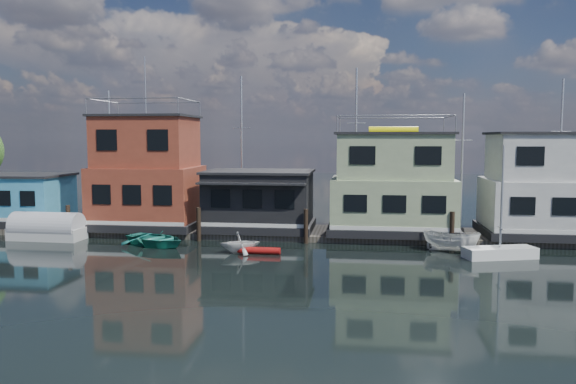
# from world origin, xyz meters

# --- Properties ---
(ground) EXTENTS (160.00, 160.00, 0.00)m
(ground) POSITION_xyz_m (0.00, 0.00, 0.00)
(ground) COLOR black
(ground) RESTS_ON ground
(dock) EXTENTS (48.00, 5.00, 0.40)m
(dock) POSITION_xyz_m (0.00, 12.00, 0.20)
(dock) COLOR #595147
(dock) RESTS_ON ground
(houseboat_blue) EXTENTS (6.40, 4.90, 3.66)m
(houseboat_blue) POSITION_xyz_m (-18.00, 12.00, 2.21)
(houseboat_blue) COLOR black
(houseboat_blue) RESTS_ON dock
(houseboat_red) EXTENTS (7.40, 5.90, 11.86)m
(houseboat_red) POSITION_xyz_m (-8.50, 12.00, 4.10)
(houseboat_red) COLOR black
(houseboat_red) RESTS_ON dock
(houseboat_dark) EXTENTS (7.40, 6.10, 4.06)m
(houseboat_dark) POSITION_xyz_m (-0.50, 11.98, 2.42)
(houseboat_dark) COLOR black
(houseboat_dark) RESTS_ON dock
(houseboat_green) EXTENTS (8.40, 5.90, 7.03)m
(houseboat_green) POSITION_xyz_m (8.50, 12.00, 3.55)
(houseboat_green) COLOR black
(houseboat_green) RESTS_ON dock
(houseboat_white) EXTENTS (8.40, 5.90, 6.66)m
(houseboat_white) POSITION_xyz_m (18.50, 12.00, 3.54)
(houseboat_white) COLOR black
(houseboat_white) RESTS_ON dock
(pilings) EXTENTS (42.28, 0.28, 2.20)m
(pilings) POSITION_xyz_m (-0.33, 9.20, 1.10)
(pilings) COLOR #2D2116
(pilings) RESTS_ON ground
(background_masts) EXTENTS (36.40, 0.16, 12.00)m
(background_masts) POSITION_xyz_m (4.76, 18.00, 5.55)
(background_masts) COLOR silver
(background_masts) RESTS_ON ground
(motorboat) EXTENTS (3.60, 2.67, 1.31)m
(motorboat) POSITION_xyz_m (11.73, 7.65, 0.65)
(motorboat) COLOR silver
(motorboat) RESTS_ON ground
(red_kayak) EXTENTS (2.76, 0.45, 0.40)m
(red_kayak) POSITION_xyz_m (0.49, 5.67, 0.20)
(red_kayak) COLOR #AA1412
(red_kayak) RESTS_ON ground
(dinghy_white) EXTENTS (2.95, 2.78, 1.24)m
(dinghy_white) POSITION_xyz_m (-0.52, 5.81, 0.62)
(dinghy_white) COLOR silver
(dinghy_white) RESTS_ON ground
(dinghy_teal) EXTENTS (5.24, 4.69, 0.90)m
(dinghy_teal) POSITION_xyz_m (-6.15, 7.19, 0.45)
(dinghy_teal) COLOR #238273
(dinghy_teal) RESTS_ON ground
(day_sailer) EXTENTS (4.20, 2.40, 6.28)m
(day_sailer) POSITION_xyz_m (14.16, 6.30, 0.39)
(day_sailer) COLOR white
(day_sailer) RESTS_ON ground
(tarp_runabout) EXTENTS (4.86, 2.08, 1.95)m
(tarp_runabout) POSITION_xyz_m (-14.06, 8.36, 0.73)
(tarp_runabout) COLOR silver
(tarp_runabout) RESTS_ON ground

